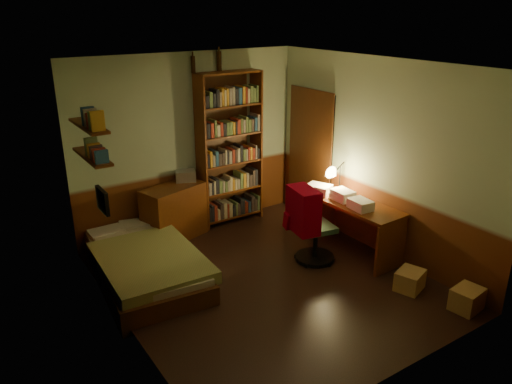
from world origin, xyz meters
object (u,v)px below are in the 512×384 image
desk (354,228)px  office_chair (316,227)px  bed (144,254)px  desk_lamp (340,168)px  cardboard_box_b (410,280)px  cardboard_box_a (467,299)px  dresser (174,212)px  bookshelf (230,150)px  mini_stereo (186,176)px

desk → office_chair: size_ratio=1.38×
bed → desk_lamp: bearing=-3.0°
cardboard_box_b → bed: bearing=140.8°
cardboard_box_a → cardboard_box_b: cardboard_box_a is taller
dresser → bookshelf: size_ratio=0.39×
desk → cardboard_box_a: (0.07, -1.72, -0.23)m
bed → dresser: bearing=51.1°
mini_stereo → bed: bearing=-116.4°
desk_lamp → bed: bearing=155.0°
bookshelf → cardboard_box_a: 3.82m
desk_lamp → office_chair: 1.04m
desk → cardboard_box_b: desk is taller
cardboard_box_a → cardboard_box_b: bearing=106.9°
bed → mini_stereo: size_ratio=7.21×
mini_stereo → cardboard_box_b: (1.46, -2.97, -0.75)m
desk_lamp → bookshelf: bearing=112.1°
bed → bookshelf: bookshelf is taller
bookshelf → office_chair: (0.27, -1.73, -0.67)m
bookshelf → dresser: bearing=-177.4°
bed → cardboard_box_a: bearing=-39.2°
dresser → cardboard_box_a: bearing=-77.2°
bed → cardboard_box_a: size_ratio=6.01×
office_chair → mini_stereo: bearing=129.5°
cardboard_box_b → desk_lamp: bearing=79.3°
bookshelf → cardboard_box_b: size_ratio=6.87×
mini_stereo → office_chair: (0.99, -1.77, -0.39)m
bookshelf → cardboard_box_a: bookshelf is taller
dresser → office_chair: office_chair is taller
mini_stereo → bookshelf: 0.78m
dresser → cardboard_box_a: (1.92, -3.48, -0.27)m
mini_stereo → bookshelf: size_ratio=0.12×
dresser → desk: 2.55m
dresser → desk: (1.85, -1.76, -0.04)m
bookshelf → office_chair: bookshelf is taller
cardboard_box_b → cardboard_box_a: bearing=-73.1°
bookshelf → cardboard_box_a: bearing=-77.7°
bed → office_chair: size_ratio=2.13×
dresser → desk_lamp: bearing=-47.1°
dresser → desk_lamp: 2.46m
office_chair → bed: bearing=167.6°
dresser → cardboard_box_b: (1.73, -2.84, -0.28)m
dresser → bookshelf: bearing=-11.2°
desk → desk_lamp: (0.19, 0.53, 0.68)m
bookshelf → desk_lamp: bearing=-53.8°
desk_lamp → cardboard_box_b: desk_lamp is taller
dresser → desk_lamp: (2.04, -1.22, 0.64)m
dresser → cardboard_box_a: 3.98m
mini_stereo → bookshelf: bookshelf is taller
dresser → cardboard_box_a: dresser is taller
bookshelf → cardboard_box_b: bookshelf is taller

